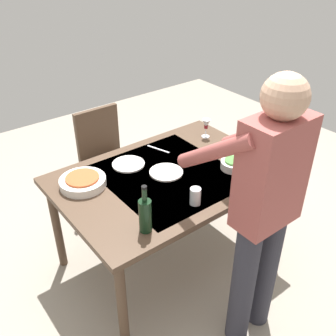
{
  "coord_description": "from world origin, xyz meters",
  "views": [
    {
      "loc": [
        1.35,
        1.75,
        2.21
      ],
      "look_at": [
        0.0,
        0.0,
        0.83
      ],
      "focal_mm": 41.37,
      "sensor_mm": 36.0,
      "label": 1
    }
  ],
  "objects_px": {
    "dining_table": "(168,183)",
    "side_bowl_salad": "(234,164)",
    "wine_bottle": "(145,214)",
    "serving_bowl_pasta": "(83,181)",
    "dinner_plate_far": "(128,164)",
    "dinner_plate_near": "(166,172)",
    "water_cup_near_right": "(195,196)",
    "water_cup_near_left": "(273,162)",
    "wine_glass_left": "(206,125)",
    "chair_near": "(105,154)",
    "person_server": "(263,206)"
  },
  "relations": [
    {
      "from": "side_bowl_salad",
      "to": "person_server",
      "type": "bearing_deg",
      "value": 56.2
    },
    {
      "from": "water_cup_near_left",
      "to": "dinner_plate_near",
      "type": "height_order",
      "value": "water_cup_near_left"
    },
    {
      "from": "dining_table",
      "to": "serving_bowl_pasta",
      "type": "relative_size",
      "value": 4.96
    },
    {
      "from": "wine_glass_left",
      "to": "person_server",
      "type": "bearing_deg",
      "value": 62.17
    },
    {
      "from": "side_bowl_salad",
      "to": "dinner_plate_near",
      "type": "xyz_separation_m",
      "value": [
        0.41,
        -0.24,
        -0.03
      ]
    },
    {
      "from": "person_server",
      "to": "serving_bowl_pasta",
      "type": "relative_size",
      "value": 5.63
    },
    {
      "from": "water_cup_near_right",
      "to": "wine_bottle",
      "type": "bearing_deg",
      "value": 2.37
    },
    {
      "from": "dining_table",
      "to": "dinner_plate_near",
      "type": "xyz_separation_m",
      "value": [
        0.0,
        -0.02,
        0.08
      ]
    },
    {
      "from": "side_bowl_salad",
      "to": "wine_bottle",
      "type": "bearing_deg",
      "value": 10.48
    },
    {
      "from": "dining_table",
      "to": "person_server",
      "type": "relative_size",
      "value": 0.88
    },
    {
      "from": "water_cup_near_left",
      "to": "dining_table",
      "type": "bearing_deg",
      "value": -31.59
    },
    {
      "from": "side_bowl_salad",
      "to": "dinner_plate_far",
      "type": "xyz_separation_m",
      "value": [
        0.55,
        -0.49,
        -0.03
      ]
    },
    {
      "from": "dining_table",
      "to": "water_cup_near_left",
      "type": "bearing_deg",
      "value": 148.41
    },
    {
      "from": "wine_glass_left",
      "to": "side_bowl_salad",
      "type": "distance_m",
      "value": 0.51
    },
    {
      "from": "water_cup_near_right",
      "to": "dining_table",
      "type": "bearing_deg",
      "value": -101.19
    },
    {
      "from": "chair_near",
      "to": "person_server",
      "type": "bearing_deg",
      "value": 91.16
    },
    {
      "from": "chair_near",
      "to": "wine_glass_left",
      "type": "height_order",
      "value": "wine_glass_left"
    },
    {
      "from": "dining_table",
      "to": "wine_glass_left",
      "type": "xyz_separation_m",
      "value": [
        -0.58,
        -0.25,
        0.18
      ]
    },
    {
      "from": "wine_glass_left",
      "to": "dinner_plate_near",
      "type": "relative_size",
      "value": 0.66
    },
    {
      "from": "wine_bottle",
      "to": "wine_glass_left",
      "type": "distance_m",
      "value": 1.2
    },
    {
      "from": "wine_glass_left",
      "to": "serving_bowl_pasta",
      "type": "distance_m",
      "value": 1.1
    },
    {
      "from": "dining_table",
      "to": "wine_bottle",
      "type": "distance_m",
      "value": 0.61
    },
    {
      "from": "serving_bowl_pasta",
      "to": "dinner_plate_far",
      "type": "distance_m",
      "value": 0.38
    },
    {
      "from": "water_cup_near_left",
      "to": "dinner_plate_near",
      "type": "xyz_separation_m",
      "value": [
        0.62,
        -0.4,
        -0.04
      ]
    },
    {
      "from": "serving_bowl_pasta",
      "to": "side_bowl_salad",
      "type": "bearing_deg",
      "value": 154.27
    },
    {
      "from": "water_cup_near_left",
      "to": "dinner_plate_near",
      "type": "distance_m",
      "value": 0.74
    },
    {
      "from": "dining_table",
      "to": "side_bowl_salad",
      "type": "bearing_deg",
      "value": 151.86
    },
    {
      "from": "serving_bowl_pasta",
      "to": "chair_near",
      "type": "bearing_deg",
      "value": -127.83
    },
    {
      "from": "serving_bowl_pasta",
      "to": "wine_bottle",
      "type": "bearing_deg",
      "value": 96.84
    },
    {
      "from": "dinner_plate_near",
      "to": "person_server",
      "type": "bearing_deg",
      "value": 92.58
    },
    {
      "from": "person_server",
      "to": "serving_bowl_pasta",
      "type": "bearing_deg",
      "value": -61.2
    },
    {
      "from": "dining_table",
      "to": "dinner_plate_far",
      "type": "bearing_deg",
      "value": -61.54
    },
    {
      "from": "chair_near",
      "to": "water_cup_near_left",
      "type": "height_order",
      "value": "chair_near"
    },
    {
      "from": "dining_table",
      "to": "chair_near",
      "type": "distance_m",
      "value": 0.91
    },
    {
      "from": "dining_table",
      "to": "chair_near",
      "type": "height_order",
      "value": "chair_near"
    },
    {
      "from": "chair_near",
      "to": "wine_bottle",
      "type": "distance_m",
      "value": 1.4
    },
    {
      "from": "dining_table",
      "to": "chair_near",
      "type": "xyz_separation_m",
      "value": [
        0.0,
        -0.9,
        -0.18
      ]
    },
    {
      "from": "water_cup_near_right",
      "to": "side_bowl_salad",
      "type": "bearing_deg",
      "value": -163.41
    },
    {
      "from": "wine_glass_left",
      "to": "dinner_plate_near",
      "type": "distance_m",
      "value": 0.63
    },
    {
      "from": "dining_table",
      "to": "side_bowl_salad",
      "type": "distance_m",
      "value": 0.47
    },
    {
      "from": "water_cup_near_right",
      "to": "serving_bowl_pasta",
      "type": "relative_size",
      "value": 0.37
    },
    {
      "from": "wine_glass_left",
      "to": "side_bowl_salad",
      "type": "bearing_deg",
      "value": 70.22
    },
    {
      "from": "chair_near",
      "to": "water_cup_near_right",
      "type": "bearing_deg",
      "value": 86.8
    },
    {
      "from": "chair_near",
      "to": "side_bowl_salad",
      "type": "bearing_deg",
      "value": 110.11
    },
    {
      "from": "wine_glass_left",
      "to": "dinner_plate_far",
      "type": "distance_m",
      "value": 0.73
    },
    {
      "from": "dinner_plate_near",
      "to": "dinner_plate_far",
      "type": "xyz_separation_m",
      "value": [
        0.14,
        -0.25,
        0.0
      ]
    },
    {
      "from": "person_server",
      "to": "dinner_plate_far",
      "type": "relative_size",
      "value": 7.34
    },
    {
      "from": "dining_table",
      "to": "dinner_plate_near",
      "type": "height_order",
      "value": "dinner_plate_near"
    },
    {
      "from": "water_cup_near_left",
      "to": "serving_bowl_pasta",
      "type": "distance_m",
      "value": 1.29
    },
    {
      "from": "wine_bottle",
      "to": "dinner_plate_far",
      "type": "relative_size",
      "value": 1.29
    }
  ]
}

